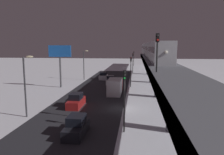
# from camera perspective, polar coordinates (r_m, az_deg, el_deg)

# --- Properties ---
(ground_plane) EXTENTS (240.00, 240.00, 0.00)m
(ground_plane) POSITION_cam_1_polar(r_m,az_deg,el_deg) (31.01, 2.32, -8.14)
(ground_plane) COLOR white
(avenue_asphalt) EXTENTS (11.00, 91.09, 0.01)m
(avenue_asphalt) POSITION_cam_1_polar(r_m,az_deg,el_deg) (31.78, -7.06, -7.79)
(avenue_asphalt) COLOR #28282D
(avenue_asphalt) RESTS_ON ground_plane
(elevated_railway) EXTENTS (5.00, 91.09, 6.08)m
(elevated_railway) POSITION_cam_1_polar(r_m,az_deg,el_deg) (30.11, 13.63, 1.35)
(elevated_railway) COLOR slate
(elevated_railway) RESTS_ON ground_plane
(subway_train) EXTENTS (2.94, 74.07, 3.40)m
(subway_train) POSITION_cam_1_polar(r_m,az_deg,el_deg) (66.47, 9.87, 7.45)
(subway_train) COLOR #B7BABF
(subway_train) RESTS_ON elevated_railway
(rail_signal) EXTENTS (0.36, 0.41, 4.00)m
(rail_signal) POSITION_cam_1_polar(r_m,az_deg,el_deg) (22.97, 11.86, 8.18)
(rail_signal) COLOR black
(rail_signal) RESTS_ON elevated_railway
(sedan_silver) EXTENTS (1.91, 4.20, 1.97)m
(sedan_silver) POSITION_cam_1_polar(r_m,az_deg,el_deg) (50.10, -0.34, -0.84)
(sedan_silver) COLOR #B2B2B7
(sedan_silver) RESTS_ON ground_plane
(sedan_red) EXTENTS (1.80, 4.72, 1.97)m
(sedan_red) POSITION_cam_1_polar(r_m,az_deg,el_deg) (32.17, -9.41, -6.17)
(sedan_red) COLOR #A51E1E
(sedan_red) RESTS_ON ground_plane
(sedan_white) EXTENTS (1.80, 4.22, 1.97)m
(sedan_white) POSITION_cam_1_polar(r_m,az_deg,el_deg) (57.18, -2.32, 0.32)
(sedan_white) COLOR silver
(sedan_white) RESTS_ON ground_plane
(sedan_black) EXTENTS (1.80, 4.46, 1.97)m
(sedan_black) POSITION_cam_1_polar(r_m,az_deg,el_deg) (22.41, -9.35, -12.72)
(sedan_black) COLOR black
(sedan_black) RESTS_ON ground_plane
(box_truck) EXTENTS (2.40, 7.40, 2.80)m
(box_truck) POSITION_cam_1_polar(r_m,az_deg,el_deg) (40.39, 0.87, -2.27)
(box_truck) COLOR #A51E1E
(box_truck) RESTS_ON ground_plane
(traffic_light_near) EXTENTS (0.32, 0.44, 6.40)m
(traffic_light_near) POSITION_cam_1_polar(r_m,az_deg,el_deg) (21.76, 3.29, -3.90)
(traffic_light_near) COLOR #2D2D2D
(traffic_light_near) RESTS_ON ground_plane
(traffic_light_mid) EXTENTS (0.32, 0.44, 6.40)m
(traffic_light_mid) POSITION_cam_1_polar(r_m,az_deg,el_deg) (46.13, 5.00, 2.61)
(traffic_light_mid) COLOR #2D2D2D
(traffic_light_mid) RESTS_ON ground_plane
(traffic_light_far) EXTENTS (0.32, 0.44, 6.40)m
(traffic_light_far) POSITION_cam_1_polar(r_m,az_deg,el_deg) (70.70, 5.52, 4.61)
(traffic_light_far) COLOR #2D2D2D
(traffic_light_far) RESTS_ON ground_plane
(traffic_light_distant) EXTENTS (0.32, 0.44, 6.40)m
(traffic_light_distant) POSITION_cam_1_polar(r_m,az_deg,el_deg) (95.31, 5.77, 5.58)
(traffic_light_distant) COLOR #2D2D2D
(traffic_light_distant) RESTS_ON ground_plane
(commercial_billboard) EXTENTS (4.80, 0.36, 8.90)m
(commercial_billboard) POSITION_cam_1_polar(r_m,az_deg,el_deg) (46.81, -13.59, 5.72)
(commercial_billboard) COLOR #4C4C51
(commercial_billboard) RESTS_ON ground_plane
(street_lamp_near) EXTENTS (1.35, 0.44, 7.65)m
(street_lamp_near) POSITION_cam_1_polar(r_m,az_deg,el_deg) (28.31, -21.70, -0.35)
(street_lamp_near) COLOR #38383D
(street_lamp_near) RESTS_ON ground_plane
(street_lamp_far) EXTENTS (1.35, 0.44, 7.65)m
(street_lamp_far) POSITION_cam_1_polar(r_m,az_deg,el_deg) (56.40, -7.25, 4.26)
(street_lamp_far) COLOR #38383D
(street_lamp_far) RESTS_ON ground_plane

